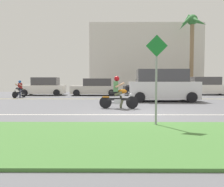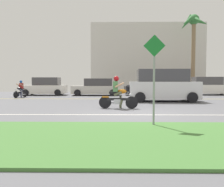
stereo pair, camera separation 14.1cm
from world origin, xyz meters
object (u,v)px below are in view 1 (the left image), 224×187
Objects in this scene: street_sign at (156,71)px; suv_nearby at (162,86)px; palm_tree_0 at (192,29)px; motorcyclist_distant at (19,90)px; parked_car_0 at (44,87)px; parked_car_2 at (149,88)px; parked_car_1 at (95,87)px; parked_car_3 at (207,86)px; motorcyclist at (118,95)px.

suv_nearby is at bearing 76.95° from street_sign.
palm_tree_0 is 5.42× the size of motorcyclist_distant.
parked_car_0 is 16.33m from street_sign.
street_sign is (7.56, -14.45, 0.85)m from parked_car_0.
palm_tree_0 is at bearing 39.32° from parked_car_2.
parked_car_1 is at bearing 101.27° from street_sign.
motorcyclist_distant is at bearing -166.97° from parked_car_3.
motorcyclist is 0.70× the size of street_sign.
motorcyclist_distant is at bearing 163.25° from suv_nearby.
street_sign is (-7.33, -19.04, -5.31)m from palm_tree_0.
parked_car_0 is at bearing 117.61° from street_sign.
street_sign is (2.86, -14.34, 0.89)m from parked_car_1.
parked_car_0 reaches higher than parked_car_2.
motorcyclist is 0.47× the size of parked_car_0.
motorcyclist is 4.56m from street_sign.
parked_car_2 is at bearing 16.89° from motorcyclist_distant.
palm_tree_0 reaches higher than suv_nearby.
palm_tree_0 is 18.74m from motorcyclist_distant.
parked_car_0 is (-6.56, 10.10, 0.09)m from motorcyclist.
motorcyclist reaches higher than motorcyclist_distant.
suv_nearby reaches higher than parked_car_1.
parked_car_2 is 2.89× the size of motorcyclist_distant.
palm_tree_0 is at bearing 60.46° from motorcyclist.
suv_nearby is (2.92, 3.96, 0.33)m from motorcyclist.
palm_tree_0 reaches higher than parked_car_2.
motorcyclist is at bearing -79.43° from parked_car_1.
parked_car_0 is 15.18m from parked_car_3.
motorcyclist_distant is (-16.20, -3.75, -0.20)m from parked_car_3.
motorcyclist is at bearing -106.36° from parked_car_2.
suv_nearby is at bearing 53.60° from motorcyclist.
parked_car_3 reaches higher than parked_car_2.
parked_car_1 is (4.70, -0.11, -0.04)m from parked_car_0.
street_sign is at bearing -111.05° from palm_tree_0.
parked_car_3 is 7.23m from palm_tree_0.
parked_car_3 is 16.63m from motorcyclist_distant.
parked_car_2 is (3.04, 10.36, 0.03)m from motorcyclist.
parked_car_3 is at bearing 50.65° from suv_nearby.
motorcyclist is 0.44× the size of parked_car_3.
parked_car_1 is (-4.78, 6.03, -0.28)m from suv_nearby.
motorcyclist_distant is (-5.75, -2.86, -0.14)m from parked_car_1.
motorcyclist is 13.86m from parked_car_3.
suv_nearby is 8.95m from parked_car_3.
motorcyclist_distant is 0.60× the size of street_sign.
motorcyclist_distant is at bearing -154.62° from palm_tree_0.
street_sign reaches higher than suv_nearby.
suv_nearby is 1.16× the size of parked_car_0.
parked_car_1 is at bearing -175.63° from parked_car_2.
parked_car_3 reaches higher than parked_car_0.
street_sign is (0.99, -4.35, 0.94)m from motorcyclist.
parked_car_1 is at bearing 128.42° from suv_nearby.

